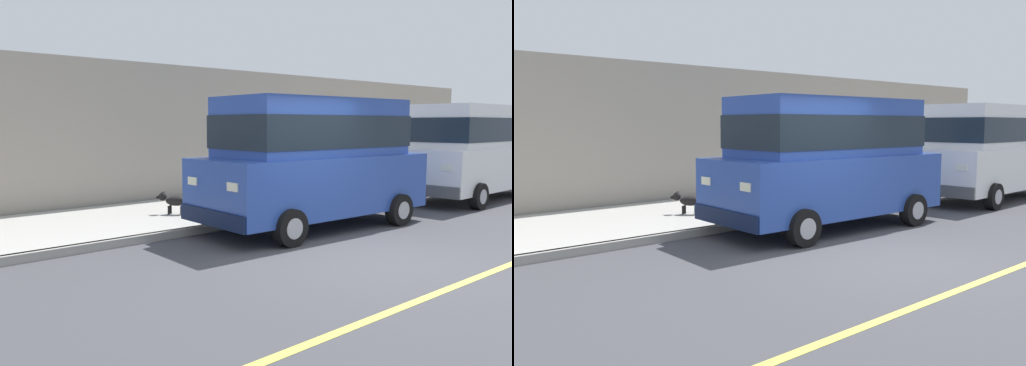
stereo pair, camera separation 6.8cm
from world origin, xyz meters
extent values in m
plane|color=#424247|center=(0.00, 0.00, 0.00)|extent=(80.00, 80.00, 0.00)
cube|color=gray|center=(-3.20, 0.00, 0.07)|extent=(0.16, 64.00, 0.14)
cube|color=#A8A59E|center=(-5.00, 0.00, 0.07)|extent=(3.60, 64.00, 0.14)
cube|color=#E0D64C|center=(1.60, 0.00, 0.00)|extent=(0.12, 57.60, 0.01)
cube|color=#28479E|center=(-2.21, 1.09, 0.87)|extent=(2.08, 4.87, 1.10)
cube|color=#28479E|center=(-2.21, 1.09, 1.97)|extent=(1.81, 3.86, 1.10)
cube|color=#19232D|center=(-2.21, 1.09, 1.89)|extent=(1.85, 3.90, 0.61)
cube|color=#0E1837|center=(-2.29, -1.25, 0.46)|extent=(1.87, 0.27, 0.28)
cube|color=#0E1837|center=(-2.12, 3.44, 0.46)|extent=(1.87, 0.27, 0.28)
cylinder|color=black|center=(-1.31, -0.43, 0.32)|extent=(0.24, 0.65, 0.64)
cylinder|color=#9E9EA3|center=(-1.31, -0.43, 0.32)|extent=(0.25, 0.36, 0.35)
cylinder|color=black|center=(-3.21, -0.36, 0.32)|extent=(0.24, 0.65, 0.64)
cylinder|color=#9E9EA3|center=(-3.21, -0.36, 0.32)|extent=(0.25, 0.36, 0.35)
cylinder|color=black|center=(-1.20, 2.55, 0.32)|extent=(0.24, 0.65, 0.64)
cylinder|color=#9E9EA3|center=(-1.20, 2.55, 0.32)|extent=(0.25, 0.36, 0.35)
cylinder|color=black|center=(-3.10, 2.62, 0.32)|extent=(0.24, 0.65, 0.64)
cylinder|color=#9E9EA3|center=(-3.10, 2.62, 0.32)|extent=(0.25, 0.36, 0.35)
cube|color=#EAEACC|center=(-1.71, -1.31, 1.04)|extent=(0.28, 0.09, 0.14)
cube|color=#EAEACC|center=(-2.88, -1.26, 1.04)|extent=(0.28, 0.09, 0.14)
cube|color=white|center=(-2.09, 7.14, 0.87)|extent=(2.04, 4.86, 1.10)
cube|color=white|center=(-2.09, 7.14, 1.97)|extent=(1.79, 3.85, 1.10)
cube|color=#19232D|center=(-2.09, 7.14, 1.89)|extent=(1.82, 3.89, 0.61)
cube|color=#505050|center=(-2.02, 4.79, 0.46)|extent=(1.87, 0.26, 0.28)
cube|color=#505050|center=(-2.16, 9.49, 0.46)|extent=(1.87, 0.26, 0.28)
cylinder|color=black|center=(-1.10, 5.68, 0.32)|extent=(0.24, 0.65, 0.64)
cylinder|color=#9E9EA3|center=(-1.10, 5.68, 0.32)|extent=(0.25, 0.36, 0.35)
cylinder|color=black|center=(-3.00, 5.62, 0.32)|extent=(0.24, 0.65, 0.64)
cylinder|color=#9E9EA3|center=(-3.00, 5.62, 0.32)|extent=(0.25, 0.36, 0.35)
cylinder|color=black|center=(-3.09, 8.60, 0.32)|extent=(0.24, 0.65, 0.64)
cylinder|color=#9E9EA3|center=(-3.09, 8.60, 0.32)|extent=(0.25, 0.36, 0.35)
cube|color=#EAEACC|center=(-1.43, 4.78, 1.04)|extent=(0.28, 0.09, 0.14)
cube|color=#EAEACC|center=(-2.61, 4.74, 1.04)|extent=(0.28, 0.09, 0.14)
cylinder|color=black|center=(-3.08, 11.37, 0.32)|extent=(0.23, 0.64, 0.64)
cylinder|color=#9E9EA3|center=(-3.08, 11.37, 0.32)|extent=(0.24, 0.35, 0.35)
cube|color=#EAEACC|center=(-2.70, 10.48, 1.04)|extent=(0.28, 0.08, 0.14)
ellipsoid|color=black|center=(-4.59, -0.56, 0.42)|extent=(0.47, 0.43, 0.20)
cylinder|color=black|center=(-4.66, -0.69, 0.23)|extent=(0.05, 0.05, 0.18)
cylinder|color=black|center=(-4.74, -0.60, 0.23)|extent=(0.05, 0.05, 0.18)
cylinder|color=black|center=(-4.45, -0.52, 0.23)|extent=(0.05, 0.05, 0.18)
cylinder|color=black|center=(-4.52, -0.42, 0.23)|extent=(0.05, 0.05, 0.18)
sphere|color=black|center=(-4.82, -0.74, 0.51)|extent=(0.17, 0.17, 0.17)
ellipsoid|color=black|center=(-4.88, -0.80, 0.49)|extent=(0.13, 0.12, 0.06)
cone|color=black|center=(-4.78, -0.77, 0.59)|extent=(0.06, 0.06, 0.07)
cone|color=black|center=(-4.84, -0.70, 0.59)|extent=(0.06, 0.06, 0.07)
cylinder|color=black|center=(-4.39, -0.39, 0.48)|extent=(0.11, 0.10, 0.13)
cube|color=#9E9384|center=(-7.10, 4.69, 1.76)|extent=(0.50, 20.00, 3.53)
camera|label=1|loc=(4.83, -6.56, 2.03)|focal=37.25mm
camera|label=2|loc=(4.87, -6.51, 2.03)|focal=37.25mm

